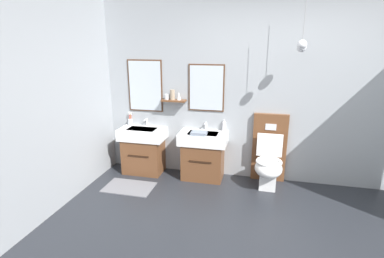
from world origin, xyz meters
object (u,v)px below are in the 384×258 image
(vanity_sink_left, at_px, (144,149))
(soap_dispenser, at_px, (224,126))
(toothbrush_cup, at_px, (130,121))
(folded_hand_towel, at_px, (199,133))
(toilet, at_px, (269,160))
(vanity_sink_right, at_px, (203,154))

(vanity_sink_left, height_order, soap_dispenser, soap_dispenser)
(vanity_sink_left, distance_m, toothbrush_cup, 0.49)
(toothbrush_cup, distance_m, folded_hand_towel, 1.20)
(toothbrush_cup, relative_size, soap_dispenser, 1.24)
(toilet, height_order, folded_hand_towel, toilet)
(vanity_sink_left, xyz_separation_m, vanity_sink_right, (0.94, 0.00, 0.00))
(vanity_sink_right, xyz_separation_m, soap_dispenser, (0.28, 0.15, 0.40))
(toilet, bearing_deg, vanity_sink_right, 178.92)
(folded_hand_towel, bearing_deg, toilet, 6.06)
(vanity_sink_right, relative_size, toilet, 0.71)
(vanity_sink_left, xyz_separation_m, soap_dispenser, (1.22, 0.15, 0.40))
(soap_dispenser, bearing_deg, toilet, -14.41)
(vanity_sink_right, bearing_deg, soap_dispenser, 29.06)
(vanity_sink_right, bearing_deg, toilet, -1.08)
(vanity_sink_left, xyz_separation_m, toothbrush_cup, (-0.27, 0.14, 0.39))
(vanity_sink_left, bearing_deg, soap_dispenser, 7.17)
(vanity_sink_right, distance_m, toilet, 0.94)
(folded_hand_towel, bearing_deg, vanity_sink_left, 172.30)
(toilet, relative_size, toothbrush_cup, 4.76)
(soap_dispenser, bearing_deg, vanity_sink_right, -150.94)
(toilet, distance_m, toothbrush_cup, 2.19)
(toothbrush_cup, bearing_deg, toilet, -4.29)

